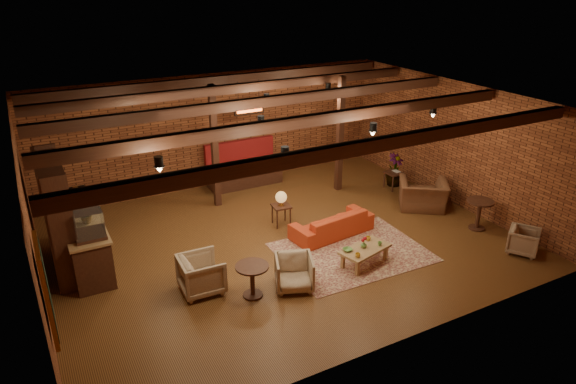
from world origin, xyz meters
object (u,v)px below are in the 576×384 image
coffee_table (364,250)px  armchair_b (294,271)px  round_table_right (479,210)px  armchair_far (524,240)px  side_table_lamp (281,200)px  side_table_book (394,173)px  round_table_left (252,276)px  sofa (332,223)px  armchair_a (201,272)px  armchair_right (423,190)px  plant_tall (398,138)px

coffee_table → armchair_b: size_ratio=1.66×
round_table_right → armchair_far: round_table_right is taller
coffee_table → side_table_lamp: bearing=105.6°
armchair_far → side_table_book: bearing=59.6°
round_table_left → coffee_table: bearing=-1.2°
sofa → armchair_a: armchair_a is taller
round_table_right → armchair_a: bearing=174.8°
side_table_lamp → armchair_a: 3.21m
sofa → round_table_left: round_table_left is taller
side_table_lamp → side_table_book: size_ratio=1.69×
round_table_right → armchair_far: bearing=-90.0°
sofa → armchair_a: (-3.46, -0.78, 0.11)m
armchair_right → armchair_b: bearing=55.0°
side_table_lamp → round_table_right: (4.05, -2.41, -0.17)m
side_table_book → armchair_far: bearing=-87.5°
plant_tall → round_table_left: bearing=-152.1°
sofa → plant_tall: (3.24, 1.74, 1.12)m
side_table_lamp → plant_tall: bearing=10.1°
sofa → side_table_book: 3.43m
side_table_lamp → armchair_far: 5.50m
armchair_right → plant_tall: plant_tall is taller
armchair_b → armchair_right: (4.71, 1.65, 0.15)m
armchair_b → side_table_book: armchair_b is taller
round_table_left → plant_tall: plant_tall is taller
armchair_right → round_table_right: (0.38, -1.52, -0.02)m
coffee_table → armchair_far: size_ratio=1.94×
side_table_book → armchair_far: size_ratio=0.83×
plant_tall → armchair_far: bearing=-90.0°
round_table_right → plant_tall: 3.26m
armchair_far → plant_tall: bearing=57.1°
side_table_lamp → armchair_a: (-2.65, -1.79, -0.26)m
sofa → round_table_right: bearing=150.0°
side_table_book → plant_tall: 0.99m
round_table_left → armchair_b: bearing=-8.4°
coffee_table → armchair_a: bearing=168.7°
side_table_lamp → sofa: bearing=-51.3°
armchair_a → armchair_right: armchair_right is taller
armchair_b → armchair_a: bearing=177.4°
round_table_left → armchair_a: 1.00m
side_table_book → coffee_table: bearing=-136.7°
round_table_left → armchair_right: armchair_right is taller
armchair_b → plant_tall: bearing=54.5°
round_table_left → plant_tall: 6.76m
side_table_book → round_table_right: (0.19, -2.94, 0.03)m
coffee_table → side_table_book: coffee_table is taller
coffee_table → round_table_right: size_ratio=1.64×
side_table_book → armchair_right: bearing=-97.7°
side_table_book → armchair_far: (0.19, -4.23, -0.15)m
coffee_table → round_table_right: round_table_right is taller
armchair_a → armchair_far: 6.97m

